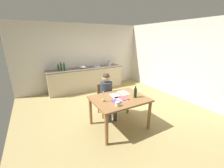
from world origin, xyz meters
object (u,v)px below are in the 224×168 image
at_px(sink_unit, 96,66).
at_px(bottle_wine_red, 64,67).
at_px(chair_at_table, 105,98).
at_px(bottle_vinegar, 61,67).
at_px(coffee_mug, 118,104).
at_px(candlestick, 103,99).
at_px(person_seated, 107,93).
at_px(wine_bottle_on_table, 135,93).
at_px(mixing_bowl, 83,67).
at_px(book_magazine, 124,98).
at_px(wine_glass_near_sink, 86,65).
at_px(bottle_oil, 58,68).
at_px(stovetop_kettle, 109,63).
at_px(book_cookery, 117,101).
at_px(wine_glass_by_kettle, 84,65).
at_px(dining_table, 119,102).

bearing_deg(sink_unit, bottle_wine_red, -176.88).
distance_m(chair_at_table, bottle_vinegar, 2.37).
relative_size(coffee_mug, candlestick, 0.53).
distance_m(person_seated, bottle_vinegar, 2.47).
height_order(candlestick, wine_bottle_on_table, wine_bottle_on_table).
bearing_deg(mixing_bowl, coffee_mug, -96.07).
height_order(book_magazine, wine_glass_near_sink, wine_glass_near_sink).
height_order(bottle_oil, mixing_bowl, bottle_oil).
height_order(chair_at_table, wine_glass_near_sink, wine_glass_near_sink).
relative_size(chair_at_table, bottle_vinegar, 2.76).
height_order(bottle_vinegar, mixing_bowl, bottle_vinegar).
distance_m(chair_at_table, bottle_oil, 2.41).
bearing_deg(bottle_wine_red, person_seated, -75.23).
bearing_deg(bottle_oil, candlestick, -82.05).
bearing_deg(candlestick, stovetop_kettle, 59.61).
xyz_separation_m(person_seated, coffee_mug, (-0.23, -0.89, 0.11)).
relative_size(book_magazine, bottle_wine_red, 0.69).
bearing_deg(candlestick, person_seated, 55.65).
bearing_deg(sink_unit, candlestick, -110.72).
bearing_deg(bottle_oil, chair_at_table, -70.01).
relative_size(book_cookery, stovetop_kettle, 0.98).
distance_m(candlestick, bottle_vinegar, 2.93).
distance_m(chair_at_table, coffee_mug, 1.11).
height_order(chair_at_table, wine_glass_by_kettle, wine_glass_by_kettle).
height_order(wine_bottle_on_table, wine_glass_near_sink, wine_glass_near_sink).
bearing_deg(person_seated, bottle_oil, 108.66).
xyz_separation_m(book_magazine, wine_glass_by_kettle, (0.14, 3.15, 0.26)).
bearing_deg(mixing_bowl, wine_glass_by_kettle, 61.44).
bearing_deg(wine_bottle_on_table, chair_at_table, 111.56).
bearing_deg(bottle_vinegar, bottle_wine_red, -35.77).
distance_m(book_cookery, mixing_bowl, 3.03).
height_order(mixing_bowl, wine_glass_near_sink, wine_glass_near_sink).
bearing_deg(wine_glass_by_kettle, dining_table, -93.69).
relative_size(book_cookery, mixing_bowl, 0.82).
distance_m(book_cookery, wine_glass_near_sink, 3.24).
bearing_deg(book_cookery, bottle_oil, 80.74).
bearing_deg(mixing_bowl, wine_glass_near_sink, 41.33).
distance_m(stovetop_kettle, wine_glass_near_sink, 1.01).
bearing_deg(person_seated, mixing_bowl, 87.28).
xyz_separation_m(coffee_mug, sink_unit, (0.94, 3.23, 0.13)).
xyz_separation_m(bottle_wine_red, stovetop_kettle, (1.91, 0.07, -0.03)).
xyz_separation_m(bottle_oil, mixing_bowl, (0.90, -0.05, -0.05)).
relative_size(mixing_bowl, wine_glass_near_sink, 1.71).
bearing_deg(sink_unit, book_magazine, -102.02).
distance_m(candlestick, book_magazine, 0.47).
relative_size(candlestick, wine_glass_by_kettle, 1.50).
bearing_deg(wine_bottle_on_table, wine_glass_by_kettle, 92.52).
xyz_separation_m(bottle_vinegar, bottle_wine_red, (0.10, -0.07, -0.00)).
bearing_deg(chair_at_table, book_cookery, -99.99).
xyz_separation_m(dining_table, book_cookery, (-0.16, -0.13, 0.11)).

